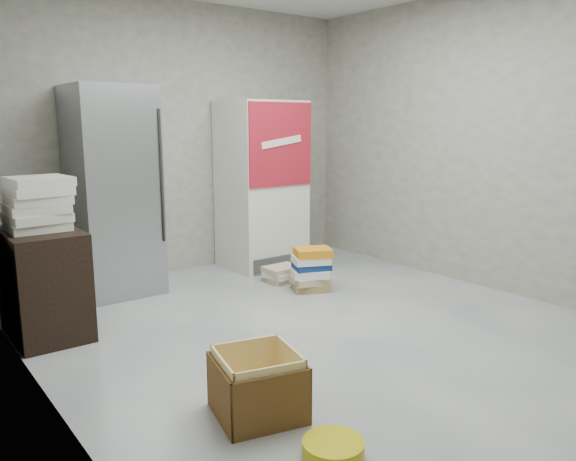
{
  "coord_description": "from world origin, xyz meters",
  "views": [
    {
      "loc": [
        -2.72,
        -2.91,
        1.58
      ],
      "look_at": [
        0.03,
        0.7,
        0.7
      ],
      "focal_mm": 35.0,
      "sensor_mm": 36.0,
      "label": 1
    }
  ],
  "objects_px": {
    "wood_shelf": "(44,283)",
    "cardboard_box": "(258,389)",
    "steel_fridge": "(113,192)",
    "phonebook_stack_main": "(311,269)",
    "coke_cooler": "(262,185)"
  },
  "relations": [
    {
      "from": "phonebook_stack_main",
      "to": "cardboard_box",
      "type": "xyz_separation_m",
      "value": [
        -1.71,
        -1.61,
        -0.06
      ]
    },
    {
      "from": "coke_cooler",
      "to": "cardboard_box",
      "type": "bearing_deg",
      "value": -125.11
    },
    {
      "from": "phonebook_stack_main",
      "to": "steel_fridge",
      "type": "bearing_deg",
      "value": 164.72
    },
    {
      "from": "steel_fridge",
      "to": "coke_cooler",
      "type": "bearing_deg",
      "value": -0.18
    },
    {
      "from": "phonebook_stack_main",
      "to": "cardboard_box",
      "type": "relative_size",
      "value": 0.81
    },
    {
      "from": "coke_cooler",
      "to": "wood_shelf",
      "type": "relative_size",
      "value": 2.25
    },
    {
      "from": "coke_cooler",
      "to": "phonebook_stack_main",
      "type": "relative_size",
      "value": 4.15
    },
    {
      "from": "steel_fridge",
      "to": "wood_shelf",
      "type": "bearing_deg",
      "value": -138.69
    },
    {
      "from": "wood_shelf",
      "to": "phonebook_stack_main",
      "type": "bearing_deg",
      "value": -8.54
    },
    {
      "from": "steel_fridge",
      "to": "phonebook_stack_main",
      "type": "relative_size",
      "value": 4.38
    },
    {
      "from": "steel_fridge",
      "to": "cardboard_box",
      "type": "height_order",
      "value": "steel_fridge"
    },
    {
      "from": "coke_cooler",
      "to": "cardboard_box",
      "type": "distance_m",
      "value": 3.36
    },
    {
      "from": "steel_fridge",
      "to": "cardboard_box",
      "type": "distance_m",
      "value": 2.81
    },
    {
      "from": "wood_shelf",
      "to": "cardboard_box",
      "type": "xyz_separation_m",
      "value": [
        0.6,
        -1.96,
        -0.25
      ]
    },
    {
      "from": "coke_cooler",
      "to": "cardboard_box",
      "type": "relative_size",
      "value": 3.35
    }
  ]
}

